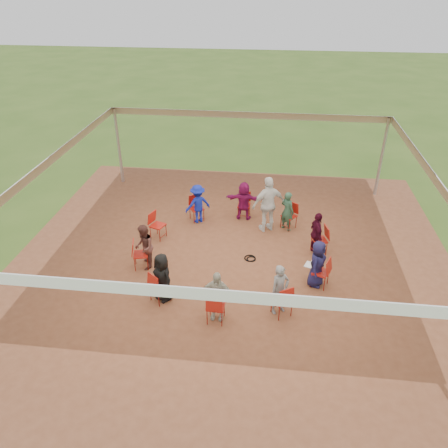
# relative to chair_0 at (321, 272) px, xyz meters

# --- Properties ---
(ground) EXTENTS (80.00, 80.00, 0.00)m
(ground) POSITION_rel_chair_0_xyz_m (-2.49, 0.95, -0.45)
(ground) COLOR #365219
(ground) RESTS_ON ground
(dirt_patch) EXTENTS (13.00, 13.00, 0.00)m
(dirt_patch) POSITION_rel_chair_0_xyz_m (-2.49, 0.95, -0.44)
(dirt_patch) COLOR brown
(dirt_patch) RESTS_ON ground
(tent) EXTENTS (10.33, 10.33, 3.00)m
(tent) POSITION_rel_chair_0_xyz_m (-2.49, 0.95, 1.92)
(tent) COLOR #B2B2B7
(tent) RESTS_ON ground
(chair_0) EXTENTS (0.56, 0.55, 0.90)m
(chair_0) POSITION_rel_chair_0_xyz_m (0.00, 0.00, 0.00)
(chair_0) COLOR #AA180E
(chair_0) RESTS_ON ground
(chair_1) EXTENTS (0.53, 0.52, 0.90)m
(chair_1) POSITION_rel_chair_0_xyz_m (0.08, 1.64, 0.00)
(chair_1) COLOR #AA180E
(chair_1) RESTS_ON ground
(chair_2) EXTENTS (0.60, 0.61, 0.90)m
(chair_2) POSITION_rel_chair_0_xyz_m (-0.82, 3.02, 0.00)
(chair_2) COLOR #AA180E
(chair_2) RESTS_ON ground
(chair_3) EXTENTS (0.44, 0.46, 0.90)m
(chair_3) POSITION_rel_chair_0_xyz_m (-2.35, 3.60, 0.00)
(chair_3) COLOR #AA180E
(chair_3) RESTS_ON ground
(chair_4) EXTENTS (0.59, 0.60, 0.90)m
(chair_4) POSITION_rel_chair_0_xyz_m (-3.94, 3.18, 0.00)
(chair_4) COLOR #AA180E
(chair_4) RESTS_ON ground
(chair_5) EXTENTS (0.56, 0.55, 0.90)m
(chair_5) POSITION_rel_chair_0_xyz_m (-4.97, 1.90, 0.00)
(chair_5) COLOR #AA180E
(chair_5) RESTS_ON ground
(chair_6) EXTENTS (0.53, 0.52, 0.90)m
(chair_6) POSITION_rel_chair_0_xyz_m (-5.05, 0.25, 0.00)
(chair_6) COLOR #AA180E
(chair_6) RESTS_ON ground
(chair_7) EXTENTS (0.60, 0.61, 0.90)m
(chair_7) POSITION_rel_chair_0_xyz_m (-4.15, -1.12, 0.00)
(chair_7) COLOR #AA180E
(chair_7) RESTS_ON ground
(chair_8) EXTENTS (0.44, 0.46, 0.90)m
(chair_8) POSITION_rel_chair_0_xyz_m (-2.62, -1.71, 0.00)
(chair_8) COLOR #AA180E
(chair_8) RESTS_ON ground
(chair_9) EXTENTS (0.59, 0.60, 0.90)m
(chair_9) POSITION_rel_chair_0_xyz_m (-1.03, -1.28, 0.00)
(chair_9) COLOR #AA180E
(chair_9) RESTS_ON ground
(person_seated_0) EXTENTS (0.58, 0.75, 1.36)m
(person_seated_0) POSITION_rel_chair_0_xyz_m (-0.11, 0.04, 0.24)
(person_seated_0) COLOR #17163E
(person_seated_0) RESTS_ON ground
(person_seated_1) EXTENTS (0.60, 0.88, 1.36)m
(person_seated_1) POSITION_rel_chair_0_xyz_m (-0.03, 1.61, 0.24)
(person_seated_1) COLOR #3A081A
(person_seated_1) RESTS_ON ground
(person_seated_2) EXTENTS (0.59, 0.57, 1.36)m
(person_seated_2) POSITION_rel_chair_0_xyz_m (-0.89, 2.93, 0.24)
(person_seated_2) COLOR #2B513A
(person_seated_2) RESTS_ON ground
(person_seated_3) EXTENTS (1.28, 0.53, 1.36)m
(person_seated_3) POSITION_rel_chair_0_xyz_m (-2.36, 3.48, 0.24)
(person_seated_3) COLOR #871251
(person_seated_3) RESTS_ON ground
(person_seated_4) EXTENTS (0.97, 0.85, 1.36)m
(person_seated_4) POSITION_rel_chair_0_xyz_m (-3.87, 3.07, 0.24)
(person_seated_4) COLOR #0F1E96
(person_seated_4) RESTS_ON ground
(person_seated_5) EXTENTS (0.54, 0.74, 1.36)m
(person_seated_5) POSITION_rel_chair_0_xyz_m (-4.94, 0.28, 0.24)
(person_seated_5) COLOR #522D28
(person_seated_5) RESTS_ON ground
(person_seated_6) EXTENTS (0.75, 0.71, 1.36)m
(person_seated_6) POSITION_rel_chair_0_xyz_m (-4.08, -1.03, 0.24)
(person_seated_6) COLOR black
(person_seated_6) RESTS_ON ground
(person_seated_7) EXTENTS (0.82, 0.45, 1.36)m
(person_seated_7) POSITION_rel_chair_0_xyz_m (-2.61, -1.59, 0.24)
(person_seated_7) COLOR #ABA996
(person_seated_7) RESTS_ON ground
(person_seated_8) EXTENTS (0.59, 0.54, 1.36)m
(person_seated_8) POSITION_rel_chair_0_xyz_m (-1.10, -1.18, 0.24)
(person_seated_8) COLOR slate
(person_seated_8) RESTS_ON ground
(standing_person) EXTENTS (1.25, 1.01, 1.89)m
(standing_person) POSITION_rel_chair_0_xyz_m (-1.52, 2.81, 0.50)
(standing_person) COLOR silver
(standing_person) RESTS_ON ground
(cable_coil) EXTENTS (0.40, 0.40, 0.03)m
(cable_coil) POSITION_rel_chair_0_xyz_m (-1.95, 1.04, -0.43)
(cable_coil) COLOR black
(cable_coil) RESTS_ON ground
(laptop) EXTENTS (0.33, 0.36, 0.21)m
(laptop) POSITION_rel_chair_0_xyz_m (-0.27, 0.10, 0.19)
(laptop) COLOR #B7B7BC
(laptop) RESTS_ON ground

